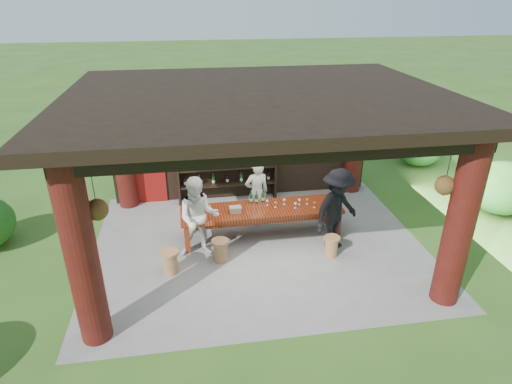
{
  "coord_description": "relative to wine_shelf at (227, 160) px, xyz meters",
  "views": [
    {
      "loc": [
        -1.37,
        -8.24,
        5.29
      ],
      "look_at": [
        0.0,
        0.4,
        1.15
      ],
      "focal_mm": 30.0,
      "sensor_mm": 36.0,
      "label": 1
    }
  ],
  "objects": [
    {
      "name": "pavilion",
      "position": [
        0.46,
        -2.02,
        0.95
      ],
      "size": [
        7.5,
        6.0,
        3.6
      ],
      "color": "slate",
      "rests_on": "ground"
    },
    {
      "name": "stool_far_left",
      "position": [
        -1.5,
        -3.22,
        -0.91
      ],
      "size": [
        0.39,
        0.39,
        0.51
      ],
      "rotation": [
        0.0,
        0.0,
        0.37
      ],
      "color": "#94623B",
      "rests_on": "ground"
    },
    {
      "name": "guest_woman",
      "position": [
        -0.86,
        -2.61,
        -0.27
      ],
      "size": [
        0.91,
        0.72,
        1.82
      ],
      "primitive_type": "imported",
      "rotation": [
        0.0,
        0.0,
        -0.04
      ],
      "color": "silver",
      "rests_on": "ground"
    },
    {
      "name": "tasting_table",
      "position": [
        0.59,
        -2.09,
        -0.55
      ],
      "size": [
        3.73,
        1.03,
        0.75
      ],
      "rotation": [
        0.0,
        0.0,
        0.02
      ],
      "color": "#521A0B",
      "rests_on": "ground"
    },
    {
      "name": "stool_near_right",
      "position": [
        1.97,
        -3.13,
        -0.94
      ],
      "size": [
        0.35,
        0.35,
        0.46
      ],
      "rotation": [
        0.0,
        0.0,
        0.25
      ],
      "color": "#94623B",
      "rests_on": "ground"
    },
    {
      "name": "table_bottles",
      "position": [
        0.53,
        -1.79,
        -0.28
      ],
      "size": [
        0.36,
        0.12,
        0.31
      ],
      "color": "#194C1E",
      "rests_on": "tasting_table"
    },
    {
      "name": "napkin_basket",
      "position": [
        -0.02,
        -2.2,
        -0.37
      ],
      "size": [
        0.26,
        0.19,
        0.14
      ],
      "primitive_type": "cube",
      "rotation": [
        0.0,
        0.0,
        0.02
      ],
      "color": "#BF6672",
      "rests_on": "tasting_table"
    },
    {
      "name": "host",
      "position": [
        0.59,
        -1.41,
        -0.37
      ],
      "size": [
        0.65,
        0.48,
        1.64
      ],
      "primitive_type": "imported",
      "rotation": [
        0.0,
        0.0,
        3.29
      ],
      "color": "silver",
      "rests_on": "ground"
    },
    {
      "name": "ground",
      "position": [
        0.47,
        -2.45,
        -1.19
      ],
      "size": [
        90.0,
        90.0,
        0.0
      ],
      "primitive_type": "plane",
      "color": "#2D5119",
      "rests_on": "ground"
    },
    {
      "name": "shrubs",
      "position": [
        2.63,
        -2.23,
        -0.63
      ],
      "size": [
        14.62,
        9.05,
        1.36
      ],
      "color": "#194C14",
      "rests_on": "ground"
    },
    {
      "name": "wine_shelf",
      "position": [
        0.0,
        0.0,
        0.0
      ],
      "size": [
        2.69,
        0.41,
        2.37
      ],
      "color": "black",
      "rests_on": "ground"
    },
    {
      "name": "trees",
      "position": [
        4.25,
        -0.88,
        2.18
      ],
      "size": [
        22.94,
        10.17,
        4.8
      ],
      "color": "#3F2819",
      "rests_on": "ground"
    },
    {
      "name": "guest_man",
      "position": [
        2.13,
        -2.82,
        -0.23
      ],
      "size": [
        1.42,
        1.24,
        1.91
      ],
      "primitive_type": "imported",
      "rotation": [
        0.0,
        0.0,
        0.55
      ],
      "color": "black",
      "rests_on": "ground"
    },
    {
      "name": "stool_near_left",
      "position": [
        -0.44,
        -2.93,
        -0.92
      ],
      "size": [
        0.38,
        0.38,
        0.5
      ],
      "rotation": [
        0.0,
        0.0,
        -0.23
      ],
      "color": "#94623B",
      "rests_on": "ground"
    },
    {
      "name": "table_glasses",
      "position": [
        1.07,
        -2.08,
        -0.36
      ],
      "size": [
        2.46,
        0.35,
        0.15
      ],
      "color": "silver",
      "rests_on": "tasting_table"
    }
  ]
}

